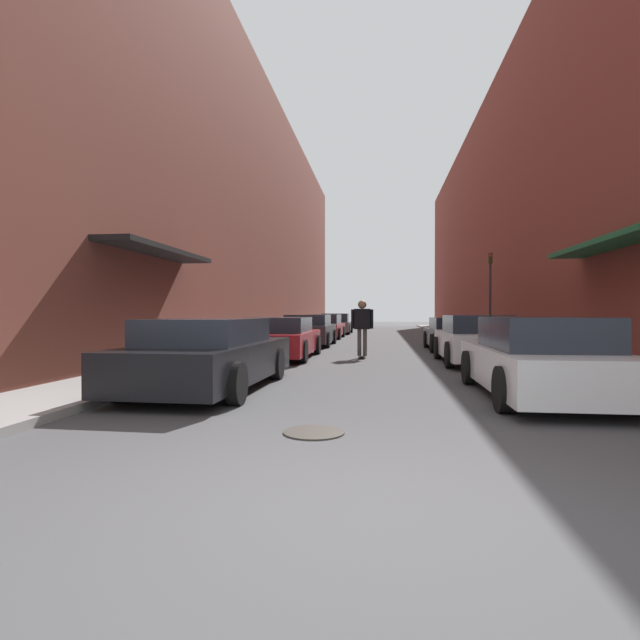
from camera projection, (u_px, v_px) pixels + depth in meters
ground at (376, 343)px, 22.70m from camera, size 107.28×107.28×0.00m
curb_strip_left at (292, 336)px, 28.12m from camera, size 1.80×48.76×0.12m
curb_strip_right at (465, 337)px, 26.96m from camera, size 1.80×48.76×0.12m
building_row_left at (242, 218)px, 28.37m from camera, size 4.90×48.76×13.59m
building_row_right at (522, 219)px, 26.51m from camera, size 4.90×48.76×12.76m
parked_car_left_0 at (210, 355)px, 8.87m from camera, size 2.01×4.74×1.27m
parked_car_left_1 at (281, 338)px, 15.06m from camera, size 1.99×4.76×1.23m
parked_car_left_2 at (309, 331)px, 20.77m from camera, size 2.01×4.36×1.29m
parked_car_left_3 at (325, 327)px, 26.79m from camera, size 1.86×4.67×1.29m
parked_car_left_4 at (336, 324)px, 32.83m from camera, size 2.05×4.79×1.33m
parked_car_right_0 at (539, 359)px, 8.01m from camera, size 1.91×4.44×1.30m
parked_car_right_1 at (475, 340)px, 13.36m from camera, size 1.87×4.09×1.31m
parked_car_right_2 at (453, 334)px, 18.15m from camera, size 1.89×4.20×1.20m
skateboarder at (362, 323)px, 15.01m from camera, size 0.67×0.78×1.75m
manhole_cover at (314, 432)px, 5.67m from camera, size 0.70×0.70×0.02m
traffic_light at (490, 288)px, 21.17m from camera, size 0.16×0.22×3.78m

